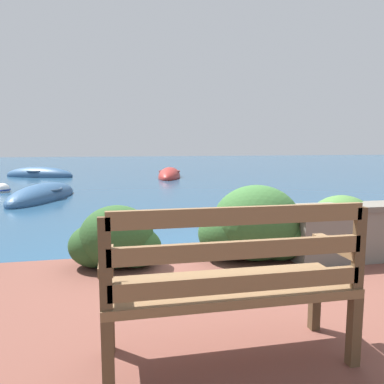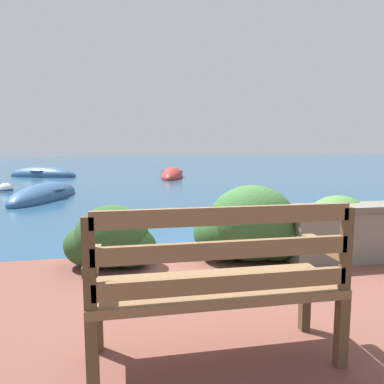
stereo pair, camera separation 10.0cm
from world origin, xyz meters
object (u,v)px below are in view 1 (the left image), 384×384
object	(u,v)px
rowboat_nearest	(43,197)
rowboat_mid	(169,176)
rowboat_far	(39,175)
mooring_buoy	(3,190)
park_bench	(231,281)

from	to	relation	value
rowboat_nearest	rowboat_mid	bearing A→B (deg)	-20.57
rowboat_nearest	rowboat_far	bearing A→B (deg)	27.10
rowboat_nearest	rowboat_mid	distance (m)	7.07
rowboat_nearest	rowboat_mid	xyz separation A→B (m)	(4.21, 5.68, 0.00)
rowboat_far	rowboat_mid	bearing A→B (deg)	-171.90
mooring_buoy	rowboat_mid	bearing A→B (deg)	34.82
park_bench	rowboat_far	world-z (taller)	park_bench
park_bench	rowboat_nearest	world-z (taller)	park_bench
rowboat_nearest	mooring_buoy	world-z (taller)	rowboat_nearest
rowboat_mid	mooring_buoy	world-z (taller)	rowboat_mid
park_bench	rowboat_mid	size ratio (longest dim) A/B	0.43
rowboat_far	mooring_buoy	world-z (taller)	rowboat_far
park_bench	rowboat_nearest	distance (m)	8.92
rowboat_mid	rowboat_far	xyz separation A→B (m)	(-5.63, 1.54, 0.00)
park_bench	mooring_buoy	bearing A→B (deg)	117.12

